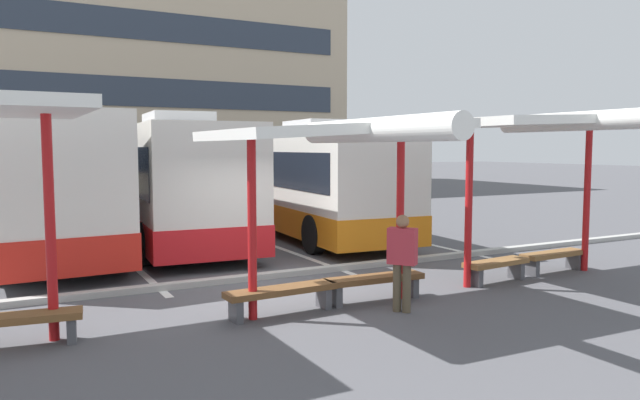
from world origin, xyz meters
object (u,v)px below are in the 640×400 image
(coach_bus_0, at_px, (36,182))
(bench_3, at_px, (374,282))
(waiting_shelter_2, at_px, (545,125))
(bench_5, at_px, (553,257))
(bench_2, at_px, (282,294))
(bench_4, at_px, (496,266))
(coach_bus_2, at_px, (303,183))
(coach_bus_1, at_px, (170,183))
(bench_1, at_px, (10,323))
(waiting_shelter_1, at_px, (339,135))
(waiting_passenger_0, at_px, (402,257))

(coach_bus_0, xyz_separation_m, bench_3, (4.91, -8.96, -1.44))
(waiting_shelter_2, xyz_separation_m, bench_5, (0.90, 0.45, -2.80))
(bench_2, relative_size, waiting_shelter_2, 0.37)
(waiting_shelter_2, bearing_deg, bench_4, 161.01)
(bench_4, bearing_deg, coach_bus_2, 92.16)
(bench_2, xyz_separation_m, bench_3, (1.80, 0.03, -0.00))
(coach_bus_1, height_order, bench_3, coach_bus_1)
(bench_4, bearing_deg, bench_2, -178.73)
(waiting_shelter_2, bearing_deg, bench_5, 26.66)
(bench_5, bearing_deg, bench_2, -177.84)
(bench_1, bearing_deg, coach_bus_0, 84.87)
(bench_3, xyz_separation_m, bench_4, (2.95, 0.08, -0.01))
(coach_bus_1, relative_size, bench_4, 6.79)
(waiting_shelter_1, relative_size, bench_5, 2.72)
(coach_bus_0, bearing_deg, waiting_shelter_2, -46.39)
(bench_5, bearing_deg, waiting_shelter_1, -174.60)
(bench_1, xyz_separation_m, waiting_shelter_2, (9.54, -0.44, 2.80))
(waiting_shelter_2, height_order, bench_4, waiting_shelter_2)
(bench_1, xyz_separation_m, waiting_passenger_0, (5.70, -1.01, 0.58))
(coach_bus_2, bearing_deg, coach_bus_0, 173.58)
(bench_3, bearing_deg, coach_bus_0, 118.71)
(waiting_shelter_2, distance_m, waiting_passenger_0, 4.47)
(coach_bus_0, relative_size, bench_3, 6.31)
(coach_bus_1, bearing_deg, bench_3, -80.87)
(bench_5, bearing_deg, bench_3, -177.37)
(bench_4, bearing_deg, coach_bus_0, 131.49)
(waiting_shelter_1, distance_m, waiting_shelter_2, 4.76)
(waiting_shelter_1, height_order, bench_3, waiting_shelter_1)
(coach_bus_2, height_order, bench_4, coach_bus_2)
(coach_bus_1, height_order, bench_4, coach_bus_1)
(bench_1, relative_size, bench_3, 1.01)
(coach_bus_1, height_order, waiting_shelter_1, coach_bus_1)
(bench_3, height_order, waiting_passenger_0, waiting_passenger_0)
(bench_3, relative_size, waiting_shelter_2, 0.36)
(bench_4, height_order, waiting_passenger_0, waiting_passenger_0)
(coach_bus_0, bearing_deg, bench_2, -70.93)
(bench_1, distance_m, waiting_shelter_1, 5.46)
(waiting_shelter_1, xyz_separation_m, bench_4, (3.85, 0.39, -2.56))
(waiting_passenger_0, bearing_deg, bench_2, 156.86)
(coach_bus_1, height_order, coach_bus_2, coach_bus_1)
(bench_1, bearing_deg, bench_3, -2.11)
(bench_1, height_order, waiting_shelter_2, waiting_shelter_2)
(bench_1, distance_m, bench_3, 5.70)
(bench_3, bearing_deg, bench_2, -179.06)
(waiting_passenger_0, bearing_deg, bench_5, 12.15)
(bench_4, bearing_deg, coach_bus_1, 116.82)
(bench_4, xyz_separation_m, waiting_passenger_0, (-2.94, -0.88, 0.59))
(waiting_shelter_1, xyz_separation_m, bench_2, (-0.90, 0.29, -2.56))
(bench_2, relative_size, bench_5, 1.12)
(bench_2, xyz_separation_m, bench_5, (6.55, 0.25, -0.01))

